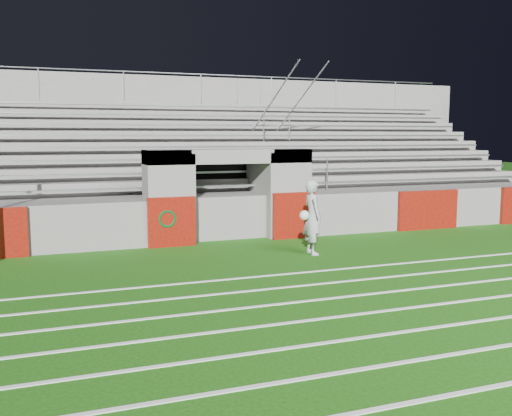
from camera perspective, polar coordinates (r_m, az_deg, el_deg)
name	(u,v)px	position (r m, az deg, el deg)	size (l,w,h in m)	color
ground	(275,264)	(13.39, 1.90, -5.62)	(90.00, 90.00, 0.00)	#184E0D
field_markings	(400,332)	(9.14, 14.19, -11.96)	(28.00, 8.09, 0.01)	white
stadium_structure	(191,177)	(20.70, -6.52, 3.06)	(26.00, 8.48, 5.42)	slate
goalkeeper_with_ball	(312,217)	(14.41, 5.66, -0.89)	(0.68, 0.71, 1.89)	#9EA4A7
hose_coil	(167,218)	(15.45, -8.90, -0.96)	(0.57, 0.15, 0.59)	#0C3D0C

